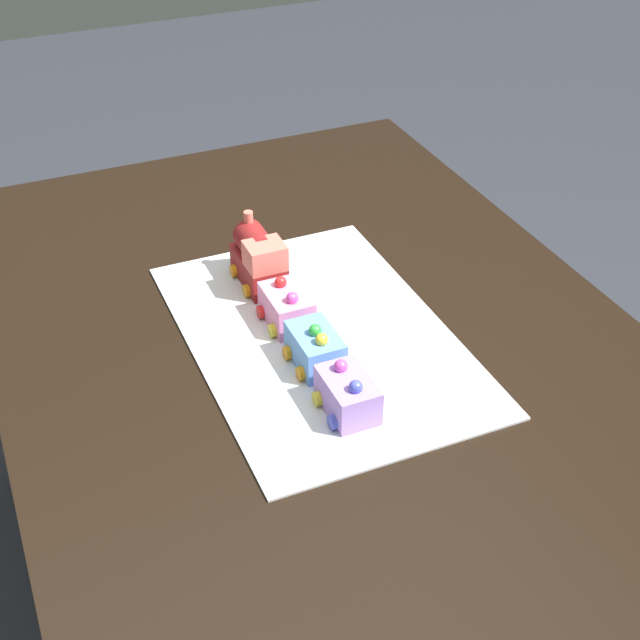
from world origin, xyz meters
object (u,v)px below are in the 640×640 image
dining_table (310,375)px  cake_car_gondola_sky_blue (315,348)px  cake_locomotive (259,259)px  cake_car_flatbed_lavender (348,394)px  cake_car_hopper_bubblegum (287,307)px

dining_table → cake_car_gondola_sky_blue: cake_car_gondola_sky_blue is taller
cake_locomotive → cake_car_gondola_sky_blue: bearing=-0.0°
dining_table → cake_car_flatbed_lavender: (0.22, -0.03, 0.14)m
cake_locomotive → cake_car_gondola_sky_blue: 0.25m
dining_table → cake_locomotive: bearing=-167.3°
dining_table → cake_car_hopper_bubblegum: bearing=-117.1°
dining_table → cake_car_hopper_bubblegum: size_ratio=14.00×
dining_table → cake_car_gondola_sky_blue: 0.18m
cake_locomotive → cake_car_flatbed_lavender: size_ratio=1.40×
cake_locomotive → cake_car_gondola_sky_blue: cake_locomotive is taller
dining_table → cake_car_flatbed_lavender: bearing=-8.5°
cake_car_gondola_sky_blue → cake_car_flatbed_lavender: 0.12m
cake_car_hopper_bubblegum → cake_car_flatbed_lavender: size_ratio=1.00×
dining_table → cake_locomotive: cake_locomotive is taller
cake_locomotive → cake_car_gondola_sky_blue: size_ratio=1.40×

